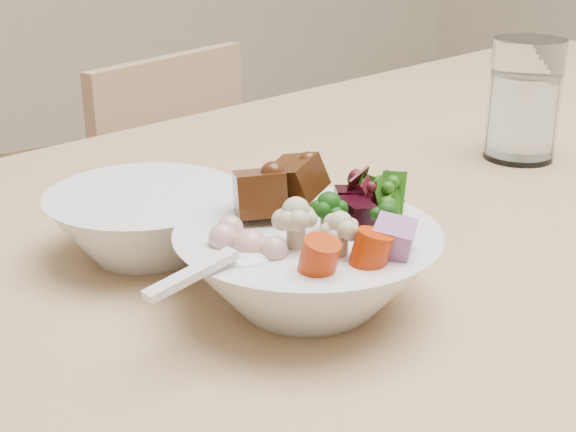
{
  "coord_description": "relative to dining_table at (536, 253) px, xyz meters",
  "views": [
    {
      "loc": [
        -0.86,
        -0.51,
        1.05
      ],
      "look_at": [
        -0.58,
        -0.08,
        0.84
      ],
      "focal_mm": 50.0,
      "sensor_mm": 36.0,
      "label": 1
    }
  ],
  "objects": [
    {
      "name": "chair_far",
      "position": [
        -0.02,
        0.69,
        -0.26
      ],
      "size": [
        0.47,
        0.47,
        0.79
      ],
      "rotation": [
        0.0,
        0.0,
        0.34
      ],
      "color": "tan",
      "rests_on": "ground"
    },
    {
      "name": "water_glass",
      "position": [
        0.04,
        0.07,
        0.14
      ],
      "size": [
        0.08,
        0.08,
        0.13
      ],
      "color": "white",
      "rests_on": "dining_table"
    },
    {
      "name": "soup_spoon",
      "position": [
        -0.42,
        -0.1,
        0.13
      ],
      "size": [
        0.09,
        0.03,
        0.02
      ],
      "rotation": [
        0.0,
        0.0,
        0.13
      ],
      "color": "white",
      "rests_on": "food_bowl"
    },
    {
      "name": "food_bowl",
      "position": [
        -0.35,
        -0.08,
        0.11
      ],
      "size": [
        0.19,
        0.19,
        0.1
      ],
      "color": "white",
      "rests_on": "dining_table"
    },
    {
      "name": "side_bowl",
      "position": [
        -0.41,
        0.06,
        0.11
      ],
      "size": [
        0.16,
        0.16,
        0.05
      ],
      "primitive_type": null,
      "color": "white",
      "rests_on": "dining_table"
    },
    {
      "name": "dining_table",
      "position": [
        0.0,
        0.0,
        0.0
      ],
      "size": [
        1.81,
        1.24,
        0.78
      ],
      "rotation": [
        0.0,
        0.0,
        0.19
      ],
      "color": "tan",
      "rests_on": "ground"
    }
  ]
}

